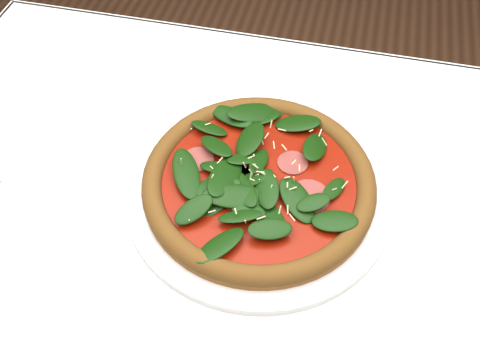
# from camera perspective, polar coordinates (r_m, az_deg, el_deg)

# --- Properties ---
(dining_table) EXTENTS (1.21, 0.81, 0.75)m
(dining_table) POSITION_cam_1_polar(r_m,az_deg,el_deg) (0.85, 1.96, -7.42)
(dining_table) COLOR white
(dining_table) RESTS_ON ground
(plate) EXTENTS (0.39, 0.39, 0.02)m
(plate) POSITION_cam_1_polar(r_m,az_deg,el_deg) (0.78, 1.98, -0.94)
(plate) COLOR silver
(plate) RESTS_ON dining_table
(pizza) EXTENTS (0.43, 0.43, 0.04)m
(pizza) POSITION_cam_1_polar(r_m,az_deg,el_deg) (0.76, 2.02, 0.08)
(pizza) COLOR #A16026
(pizza) RESTS_ON plate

